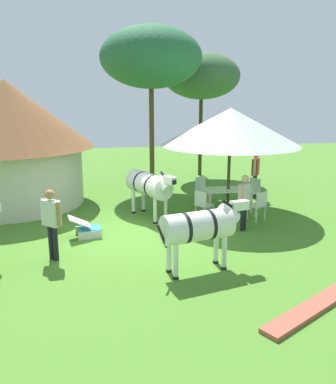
# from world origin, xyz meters

# --- Properties ---
(ground_plane) EXTENTS (36.00, 36.00, 0.00)m
(ground_plane) POSITION_xyz_m (0.00, 0.00, 0.00)
(ground_plane) COLOR #487D27
(thatched_hut) EXTENTS (5.64, 5.64, 4.19)m
(thatched_hut) POSITION_xyz_m (-3.72, 3.81, 2.28)
(thatched_hut) COLOR beige
(thatched_hut) RESTS_ON ground_plane
(shade_umbrella) EXTENTS (4.34, 4.34, 3.30)m
(shade_umbrella) POSITION_xyz_m (3.31, 1.73, 2.72)
(shade_umbrella) COLOR #3F3526
(shade_umbrella) RESTS_ON ground_plane
(patio_dining_table) EXTENTS (1.51, 0.86, 0.74)m
(patio_dining_table) POSITION_xyz_m (3.31, 1.73, 0.66)
(patio_dining_table) COLOR silver
(patio_dining_table) RESTS_ON ground_plane
(patio_chair_near_lawn) EXTENTS (0.59, 0.58, 0.90)m
(patio_chair_near_lawn) POSITION_xyz_m (3.91, 0.60, 0.52)
(patio_chair_near_lawn) COLOR silver
(patio_chair_near_lawn) RESTS_ON ground_plane
(patio_chair_near_hut) EXTENTS (0.58, 0.59, 0.90)m
(patio_chair_near_hut) POSITION_xyz_m (4.41, 2.38, 0.52)
(patio_chair_near_hut) COLOR silver
(patio_chair_near_hut) RESTS_ON ground_plane
(patio_chair_east_end) EXTENTS (0.58, 0.57, 0.90)m
(patio_chair_east_end) POSITION_xyz_m (2.75, 2.88, 0.52)
(patio_chair_east_end) COLOR silver
(patio_chair_east_end) RESTS_ON ground_plane
(patio_chair_west_end) EXTENTS (0.60, 0.60, 0.90)m
(patio_chair_west_end) POSITION_xyz_m (2.28, 0.98, 0.52)
(patio_chair_west_end) COLOR silver
(patio_chair_west_end) RESTS_ON ground_plane
(guest_beside_umbrella) EXTENTS (0.42, 0.54, 1.71)m
(guest_beside_umbrella) POSITION_xyz_m (4.79, 3.19, 1.03)
(guest_beside_umbrella) COLOR #1E2429
(guest_beside_umbrella) RESTS_ON ground_plane
(guest_behind_table) EXTENTS (0.43, 0.44, 1.57)m
(guest_behind_table) POSITION_xyz_m (3.17, -0.13, 0.95)
(guest_behind_table) COLOR black
(guest_behind_table) RESTS_ON ground_plane
(standing_watcher) EXTENTS (0.47, 0.45, 1.66)m
(standing_watcher) POSITION_xyz_m (-1.83, -1.37, 1.00)
(standing_watcher) COLOR black
(standing_watcher) RESTS_ON ground_plane
(striped_lounge_chair) EXTENTS (0.91, 0.68, 0.59)m
(striped_lounge_chair) POSITION_xyz_m (-1.16, 0.06, 0.25)
(striped_lounge_chair) COLOR teal
(striped_lounge_chair) RESTS_ON ground_plane
(zebra_nearest_camera) EXTENTS (2.16, 0.99, 1.53)m
(zebra_nearest_camera) POSITION_xyz_m (1.33, -2.47, 0.99)
(zebra_nearest_camera) COLOR silver
(zebra_nearest_camera) RESTS_ON ground_plane
(zebra_by_umbrella) EXTENTS (1.33, 2.18, 1.56)m
(zebra_by_umbrella) POSITION_xyz_m (0.73, 1.44, 1.02)
(zebra_by_umbrella) COLOR silver
(zebra_by_umbrella) RESTS_ON ground_plane
(acacia_tree_right_background) EXTENTS (3.89, 3.89, 6.23)m
(acacia_tree_right_background) POSITION_xyz_m (1.32, 5.54, 5.05)
(acacia_tree_right_background) COLOR brown
(acacia_tree_right_background) RESTS_ON ground_plane
(acacia_tree_behind_hut) EXTENTS (3.41, 3.41, 5.50)m
(acacia_tree_behind_hut) POSITION_xyz_m (3.84, 7.65, 4.47)
(acacia_tree_behind_hut) COLOR #413219
(acacia_tree_behind_hut) RESTS_ON ground_plane
(brick_patio_kerb) EXTENTS (2.60, 1.72, 0.08)m
(brick_patio_kerb) POSITION_xyz_m (3.02, -4.34, 0.04)
(brick_patio_kerb) COLOR #A9523E
(brick_patio_kerb) RESTS_ON ground_plane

